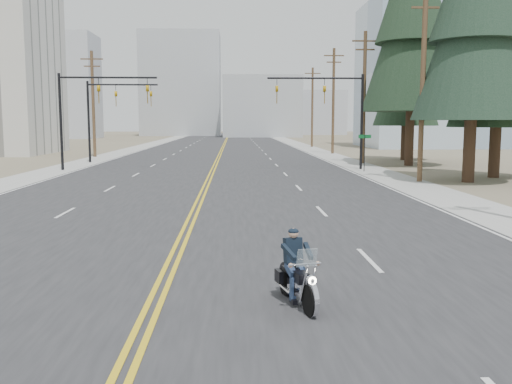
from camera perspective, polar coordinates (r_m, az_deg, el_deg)
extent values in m
plane|color=#776D56|center=(10.81, -10.64, -12.16)|extent=(400.00, 400.00, 0.00)
cube|color=#303033|center=(80.19, -3.31, 4.50)|extent=(20.00, 200.00, 0.01)
cube|color=#A5A5A0|center=(81.23, -11.47, 4.41)|extent=(3.00, 200.00, 0.01)
cube|color=#A5A5A0|center=(80.79, 4.90, 4.51)|extent=(3.00, 200.00, 0.01)
cylinder|color=black|center=(43.93, -18.94, 6.62)|extent=(0.20, 0.20, 7.00)
cylinder|color=black|center=(43.18, -14.58, 11.02)|extent=(7.00, 0.14, 0.14)
imported|color=#BF8C0C|center=(43.29, -15.47, 10.12)|extent=(0.21, 0.26, 1.30)
imported|color=#BF8C0C|center=(42.63, -10.81, 10.30)|extent=(0.21, 0.26, 1.30)
cylinder|color=black|center=(43.14, 10.52, 6.88)|extent=(0.20, 0.20, 7.00)
cylinder|color=black|center=(42.63, 5.94, 11.26)|extent=(7.00, 0.14, 0.14)
imported|color=#BF8C0C|center=(42.69, 6.87, 10.37)|extent=(0.21, 0.26, 1.30)
imported|color=#BF8C0C|center=(42.29, 2.10, 10.45)|extent=(0.21, 0.26, 1.30)
cylinder|color=black|center=(51.65, -16.38, 6.72)|extent=(0.20, 0.20, 7.00)
cylinder|color=black|center=(51.10, -13.19, 10.41)|extent=(6.00, 0.14, 0.14)
imported|color=#BF8C0C|center=(51.18, -13.84, 9.66)|extent=(0.21, 0.26, 1.30)
imported|color=#BF8C0C|center=(50.67, -10.47, 9.77)|extent=(0.21, 0.26, 1.30)
cylinder|color=black|center=(41.21, 10.79, 3.81)|extent=(0.06, 0.06, 2.60)
cube|color=#0C5926|center=(41.16, 10.83, 5.48)|extent=(0.90, 0.03, 0.25)
cylinder|color=brown|center=(34.93, 16.34, 10.40)|extent=(0.30, 0.30, 11.50)
cube|color=brown|center=(35.45, 16.59, 17.27)|extent=(1.60, 0.12, 0.12)
cylinder|color=brown|center=(49.36, 10.75, 9.20)|extent=(0.30, 0.30, 11.00)
cube|color=brown|center=(49.77, 10.88, 14.61)|extent=(2.20, 0.12, 0.12)
cube|color=brown|center=(49.68, 10.86, 13.81)|extent=(1.60, 0.12, 0.12)
cylinder|color=brown|center=(64.07, 7.74, 8.96)|extent=(0.30, 0.30, 11.50)
cube|color=brown|center=(64.44, 7.81, 13.36)|extent=(2.20, 0.12, 0.12)
cube|color=brown|center=(64.36, 7.80, 12.74)|extent=(1.60, 0.12, 0.12)
cylinder|color=brown|center=(80.86, 5.65, 8.40)|extent=(0.30, 0.30, 11.00)
cube|color=brown|center=(81.11, 5.69, 11.72)|extent=(2.20, 0.12, 0.12)
cube|color=brown|center=(81.06, 5.68, 11.23)|extent=(1.60, 0.12, 0.12)
cylinder|color=brown|center=(59.80, -15.97, 8.42)|extent=(0.30, 0.30, 10.50)
cube|color=brown|center=(60.09, -16.11, 12.66)|extent=(2.20, 0.12, 0.12)
cube|color=brown|center=(60.02, -16.09, 11.99)|extent=(1.60, 0.12, 0.12)
cube|color=#9EB5CC|center=(85.93, 18.92, 10.98)|extent=(24.00, 16.00, 20.00)
cube|color=#B7BCC6|center=(130.54, -18.74, 9.95)|extent=(14.00, 12.00, 22.00)
cube|color=#ADB2B7|center=(135.29, 0.55, 8.51)|extent=(18.00, 14.00, 14.00)
cube|color=#B7BCC6|center=(126.21, 15.76, 9.26)|extent=(16.00, 12.00, 18.00)
cube|color=#ADB2B7|center=(151.01, -7.46, 10.57)|extent=(20.00, 15.00, 26.00)
cube|color=#B7BCC6|center=(161.82, 6.20, 7.87)|extent=(14.00, 14.00, 12.00)
cube|color=#ADB2B7|center=(149.35, -22.63, 8.22)|extent=(12.00, 12.00, 16.00)
cylinder|color=#382619|center=(35.67, 20.54, 3.83)|extent=(0.71, 0.71, 3.63)
cone|color=black|center=(36.06, 21.06, 15.43)|extent=(6.86, 6.86, 10.89)
cylinder|color=#382619|center=(39.29, 22.75, 3.67)|extent=(0.70, 0.70, 3.20)
cone|color=#1A341C|center=(39.50, 23.20, 12.98)|extent=(6.00, 6.00, 9.60)
cone|color=#1A341C|center=(39.90, 23.40, 16.86)|extent=(4.50, 4.50, 7.20)
cylinder|color=#382619|center=(47.77, 15.09, 5.18)|extent=(0.76, 0.76, 4.36)
cone|color=black|center=(48.32, 15.43, 15.58)|extent=(7.86, 7.86, 13.09)
cylinder|color=#382619|center=(54.79, 14.64, 4.78)|extent=(0.74, 0.74, 3.19)
cone|color=black|center=(54.94, 14.85, 11.43)|extent=(5.95, 5.95, 9.56)
cone|color=black|center=(55.22, 14.94, 14.23)|extent=(4.46, 4.46, 7.17)
cone|color=black|center=(55.64, 15.04, 17.00)|extent=(2.97, 2.97, 5.10)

